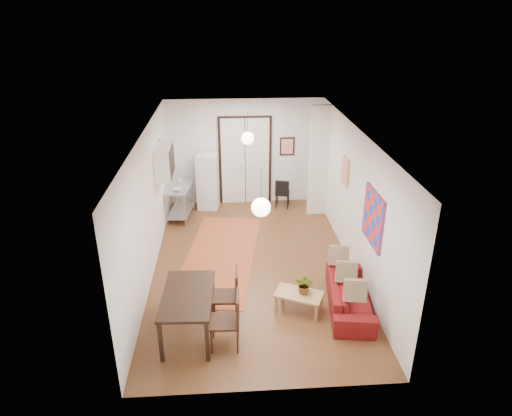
{
  "coord_description": "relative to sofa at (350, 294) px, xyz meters",
  "views": [
    {
      "loc": [
        -0.52,
        -8.45,
        5.13
      ],
      "look_at": [
        0.07,
        0.21,
        1.25
      ],
      "focal_mm": 32.0,
      "sensor_mm": 36.0,
      "label": 1
    }
  ],
  "objects": [
    {
      "name": "kitchen_counter",
      "position": [
        -3.42,
        4.16,
        0.29
      ],
      "size": [
        0.73,
        1.22,
        0.88
      ],
      "rotation": [
        0.0,
        0.0,
        -0.14
      ],
      "color": "#B8BABD",
      "rests_on": "floor"
    },
    {
      "name": "stub_partition",
      "position": [
        0.18,
        4.15,
        1.18
      ],
      "size": [
        0.5,
        0.1,
        2.9
      ],
      "primitive_type": "cube",
      "color": "silver",
      "rests_on": "floor"
    },
    {
      "name": "painting_popart",
      "position": [
        0.4,
        0.35,
        1.38
      ],
      "size": [
        0.05,
        1.0,
        1.0
      ],
      "primitive_type": "cube",
      "color": "red",
      "rests_on": "wall_right"
    },
    {
      "name": "dining_table",
      "position": [
        -2.89,
        -0.54,
        0.43
      ],
      "size": [
        0.89,
        1.48,
        0.8
      ],
      "rotation": [
        0.0,
        0.0,
        -0.05
      ],
      "color": "black",
      "rests_on": "floor"
    },
    {
      "name": "floor",
      "position": [
        -1.67,
        1.6,
        -0.27
      ],
      "size": [
        7.0,
        7.0,
        0.0
      ],
      "primitive_type": "plane",
      "color": "brown",
      "rests_on": "ground"
    },
    {
      "name": "potted_plant",
      "position": [
        -0.85,
        -0.04,
        0.28
      ],
      "size": [
        0.42,
        0.39,
        0.36
      ],
      "primitive_type": "imported",
      "rotation": [
        0.0,
        0.0,
        -0.43
      ],
      "color": "#327037",
      "rests_on": "coffee_table"
    },
    {
      "name": "dining_chair_far",
      "position": [
        -2.29,
        -0.79,
        0.3
      ],
      "size": [
        0.49,
        0.68,
        0.99
      ],
      "rotation": [
        0.0,
        0.0,
        -1.62
      ],
      "color": "#3A1D12",
      "rests_on": "floor"
    },
    {
      "name": "wall_right",
      "position": [
        0.43,
        1.6,
        1.18
      ],
      "size": [
        0.02,
        7.0,
        2.9
      ],
      "primitive_type": "cube",
      "color": "silver",
      "rests_on": "floor"
    },
    {
      "name": "wall_back",
      "position": [
        -1.67,
        5.1,
        1.18
      ],
      "size": [
        4.2,
        0.02,
        2.9
      ],
      "primitive_type": "cube",
      "color": "silver",
      "rests_on": "floor"
    },
    {
      "name": "bowl",
      "position": [
        -3.42,
        3.86,
        0.63
      ],
      "size": [
        0.25,
        0.25,
        0.05
      ],
      "primitive_type": "imported",
      "rotation": [
        0.0,
        0.0,
        -0.23
      ],
      "color": "silver",
      "rests_on": "kitchen_counter"
    },
    {
      "name": "print_left",
      "position": [
        -3.74,
        3.6,
        1.68
      ],
      "size": [
        0.03,
        0.44,
        0.54
      ],
      "primitive_type": "cube",
      "color": "#98693F",
      "rests_on": "wall_left"
    },
    {
      "name": "soap_bottle",
      "position": [
        -3.42,
        4.41,
        0.7
      ],
      "size": [
        0.1,
        0.1,
        0.18
      ],
      "primitive_type": "imported",
      "rotation": [
        0.0,
        0.0,
        -0.23
      ],
      "color": "teal",
      "rests_on": "kitchen_counter"
    },
    {
      "name": "pendant_front",
      "position": [
        -1.67,
        -0.4,
        1.98
      ],
      "size": [
        0.3,
        0.3,
        0.8
      ],
      "color": "white",
      "rests_on": "ceiling"
    },
    {
      "name": "wall_left",
      "position": [
        -3.77,
        1.6,
        1.18
      ],
      "size": [
        0.02,
        7.0,
        2.9
      ],
      "primitive_type": "cube",
      "color": "silver",
      "rests_on": "floor"
    },
    {
      "name": "sofa",
      "position": [
        0.0,
        0.0,
        0.0
      ],
      "size": [
        1.97,
        0.99,
        0.55
      ],
      "primitive_type": "imported",
      "rotation": [
        0.0,
        0.0,
        1.43
      ],
      "color": "maroon",
      "rests_on": "floor"
    },
    {
      "name": "kilim_rug",
      "position": [
        -2.38,
        2.04,
        -0.27
      ],
      "size": [
        2.07,
        4.12,
        0.01
      ],
      "primitive_type": "cube",
      "rotation": [
        0.0,
        0.0,
        -0.15
      ],
      "color": "#C85432",
      "rests_on": "floor"
    },
    {
      "name": "coffee_table",
      "position": [
        -0.95,
        -0.04,
        0.05
      ],
      "size": [
        0.96,
        0.77,
        0.37
      ],
      "rotation": [
        0.0,
        0.0,
        -0.43
      ],
      "color": "tan",
      "rests_on": "floor"
    },
    {
      "name": "wall_front",
      "position": [
        -1.67,
        -1.9,
        1.18
      ],
      "size": [
        4.2,
        0.02,
        2.9
      ],
      "primitive_type": "cube",
      "color": "silver",
      "rests_on": "floor"
    },
    {
      "name": "wall_cabinet",
      "position": [
        -3.59,
        3.1,
        1.63
      ],
      "size": [
        0.35,
        1.0,
        0.7
      ],
      "primitive_type": "cube",
      "color": "white",
      "rests_on": "wall_left"
    },
    {
      "name": "poster_back",
      "position": [
        -0.52,
        5.07,
        1.33
      ],
      "size": [
        0.4,
        0.03,
        0.5
      ],
      "primitive_type": "cube",
      "color": "red",
      "rests_on": "wall_back"
    },
    {
      "name": "pendant_back",
      "position": [
        -1.67,
        3.6,
        1.98
      ],
      "size": [
        0.3,
        0.3,
        0.8
      ],
      "color": "white",
      "rests_on": "ceiling"
    },
    {
      "name": "ceiling",
      "position": [
        -1.67,
        1.6,
        2.63
      ],
      "size": [
        4.2,
        7.0,
        0.02
      ],
      "primitive_type": "cube",
      "color": "silver",
      "rests_on": "wall_back"
    },
    {
      "name": "black_side_chair",
      "position": [
        -0.67,
        4.73,
        0.2
      ],
      "size": [
        0.45,
        0.45,
        0.82
      ],
      "rotation": [
        0.0,
        0.0,
        2.91
      ],
      "color": "black",
      "rests_on": "floor"
    },
    {
      "name": "dining_chair_near",
      "position": [
        -2.29,
        -0.09,
        0.3
      ],
      "size": [
        0.49,
        0.68,
        0.99
      ],
      "rotation": [
        0.0,
        0.0,
        -1.62
      ],
      "color": "#3A1D12",
      "rests_on": "floor"
    },
    {
      "name": "painting_abstract",
      "position": [
        0.4,
        2.4,
        1.53
      ],
      "size": [
        0.05,
        0.5,
        0.6
      ],
      "primitive_type": "cube",
      "color": "#F2E8CA",
      "rests_on": "wall_right"
    },
    {
      "name": "double_doors",
      "position": [
        -1.67,
        5.06,
        0.93
      ],
      "size": [
        1.44,
        0.06,
        2.5
      ],
      "primitive_type": "cube",
      "color": "white",
      "rests_on": "wall_back"
    },
    {
      "name": "fridge",
      "position": [
        -2.71,
        4.75,
        0.49
      ],
      "size": [
        0.61,
        0.61,
        1.52
      ],
      "primitive_type": "cube",
      "rotation": [
        0.0,
        0.0,
        -0.14
      ],
      "color": "silver",
      "rests_on": "floor"
    }
  ]
}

